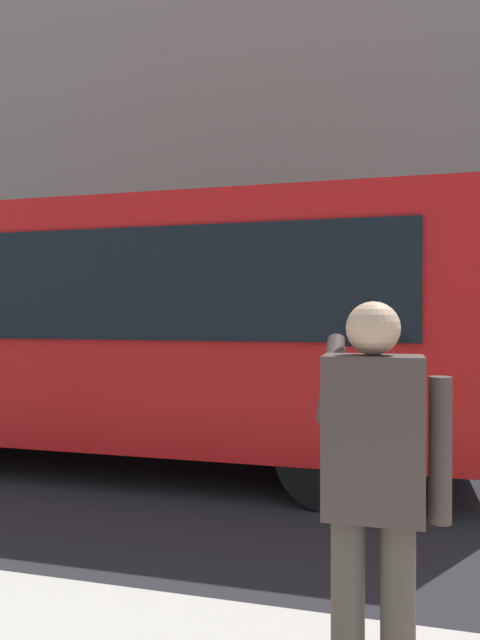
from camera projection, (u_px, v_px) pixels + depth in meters
The scene contains 4 objects.
ground_plane at pixel (349, 471), 6.56m from camera, with size 60.00×60.00×0.00m, color #232326.
building_facade_far at pixel (371, 132), 13.07m from camera, with size 28.00×1.55×12.00m.
red_bus at pixel (94, 324), 7.09m from camera, with size 9.05×2.54×3.08m.
pedestrian_photographer at pixel (374, 475), 2.33m from camera, with size 0.53×0.52×1.70m.
Camera 1 is at (-0.45, 6.65, 1.79)m, focal length 32.08 mm.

